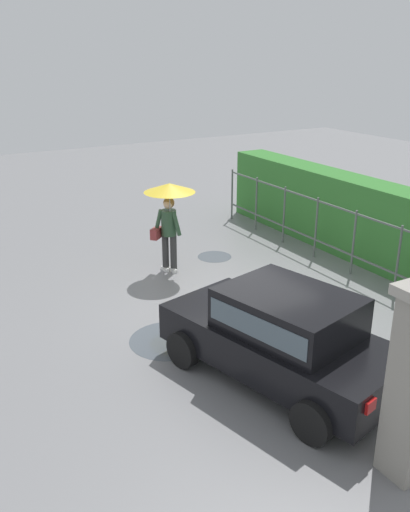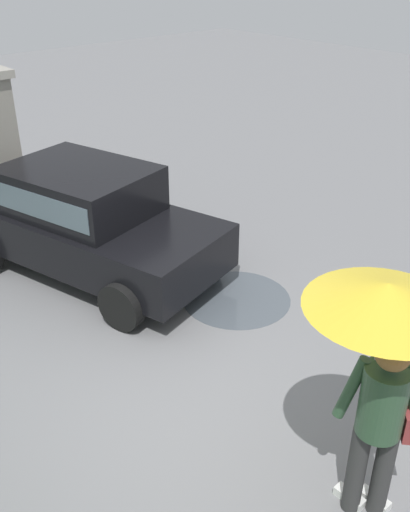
{
  "view_description": "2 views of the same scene",
  "coord_description": "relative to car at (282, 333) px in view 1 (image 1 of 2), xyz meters",
  "views": [
    {
      "loc": [
        8.05,
        -5.2,
        4.75
      ],
      "look_at": [
        0.0,
        -0.61,
        1.26
      ],
      "focal_mm": 38.24,
      "sensor_mm": 36.0,
      "label": 1
    },
    {
      "loc": [
        -3.97,
        2.95,
        4.06
      ],
      "look_at": [
        -0.09,
        -0.57,
        1.21
      ],
      "focal_mm": 40.52,
      "sensor_mm": 36.0,
      "label": 2
    }
  ],
  "objects": [
    {
      "name": "fence_section",
      "position": [
        -1.98,
        3.97,
        0.02
      ],
      "size": [
        11.41,
        0.05,
        1.5
      ],
      "color": "#59605B",
      "rests_on": "ground"
    },
    {
      "name": "car",
      "position": [
        0.0,
        0.0,
        0.0
      ],
      "size": [
        3.99,
        2.55,
        1.48
      ],
      "rotation": [
        0.0,
        0.0,
        3.38
      ],
      "color": "black",
      "rests_on": "ground"
    },
    {
      "name": "puddle_near",
      "position": [
        -1.93,
        -0.95,
        -0.8
      ],
      "size": [
        1.4,
        1.4,
        0.0
      ],
      "primitive_type": "cylinder",
      "color": "#4C545B",
      "rests_on": "ground"
    },
    {
      "name": "pedestrian",
      "position": [
        -4.78,
        0.48,
        0.79
      ],
      "size": [
        1.13,
        1.13,
        2.08
      ],
      "rotation": [
        0.0,
        0.0,
        -0.86
      ],
      "color": "#333333",
      "rests_on": "ground"
    },
    {
      "name": "puddle_far",
      "position": [
        -5.1,
        1.85,
        -0.8
      ],
      "size": [
        0.83,
        0.83,
        0.0
      ],
      "primitive_type": "cylinder",
      "color": "#4C545B",
      "rests_on": "ground"
    },
    {
      "name": "ground_plane",
      "position": [
        -2.36,
        0.63,
        -0.8
      ],
      "size": [
        40.0,
        40.0,
        0.0
      ],
      "primitive_type": "plane",
      "color": "slate"
    },
    {
      "name": "hedge_row",
      "position": [
        -1.98,
        4.92,
        0.15
      ],
      "size": [
        12.36,
        0.9,
        1.9
      ],
      "primitive_type": "cube",
      "color": "#387F33",
      "rests_on": "ground"
    }
  ]
}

